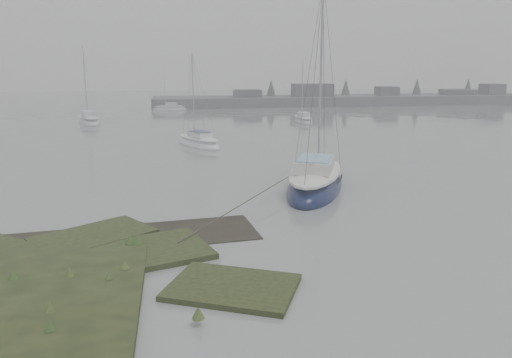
# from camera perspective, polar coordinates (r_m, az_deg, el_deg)

# --- Properties ---
(ground) EXTENTS (160.00, 160.00, 0.00)m
(ground) POSITION_cam_1_polar(r_m,az_deg,el_deg) (43.91, -8.04, 4.73)
(ground) COLOR slate
(ground) RESTS_ON ground
(far_shoreline) EXTENTS (60.00, 8.00, 4.15)m
(far_shoreline) POSITION_cam_1_polar(r_m,az_deg,el_deg) (80.49, 11.01, 8.95)
(far_shoreline) COLOR #4C4F51
(far_shoreline) RESTS_ON ground
(sailboat_main) EXTENTS (5.50, 8.23, 11.08)m
(sailboat_main) POSITION_cam_1_polar(r_m,az_deg,el_deg) (25.41, 6.79, -0.47)
(sailboat_main) COLOR #0C1233
(sailboat_main) RESTS_ON ground
(sailboat_white) EXTENTS (4.07, 5.62, 7.64)m
(sailboat_white) POSITION_cam_1_polar(r_m,az_deg,el_deg) (39.04, -6.52, 4.10)
(sailboat_white) COLOR white
(sailboat_white) RESTS_ON ground
(sailboat_far_a) EXTENTS (3.78, 6.52, 8.74)m
(sailboat_far_a) POSITION_cam_1_polar(r_m,az_deg,el_deg) (56.57, -18.51, 6.30)
(sailboat_far_a) COLOR silver
(sailboat_far_a) RESTS_ON ground
(sailboat_far_b) EXTENTS (1.87, 5.18, 7.23)m
(sailboat_far_b) POSITION_cam_1_polar(r_m,az_deg,el_deg) (54.93, 5.40, 6.68)
(sailboat_far_b) COLOR #A5ACAF
(sailboat_far_b) RESTS_ON ground
(sailboat_far_c) EXTENTS (4.66, 1.59, 6.54)m
(sailboat_far_c) POSITION_cam_1_polar(r_m,az_deg,el_deg) (70.38, -9.82, 7.92)
(sailboat_far_c) COLOR silver
(sailboat_far_c) RESTS_ON ground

